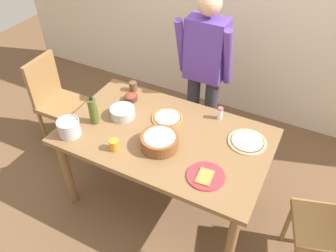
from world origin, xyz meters
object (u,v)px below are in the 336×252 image
object	(u,v)px
popcorn_bowl	(160,140)
small_sauce_bowl	(131,97)
steel_pot	(69,128)
plate_with_slice	(206,176)
dining_table	(165,143)
olive_oil_bottle	(93,111)
chair_wooden_left	(56,98)
person_cook	(204,69)
cup_small_brown	(133,86)
pizza_cooked_on_tray	(167,118)
mixing_bowl_steel	(123,112)
pizza_raw_on_board	(247,142)
cup_orange	(114,145)
salt_shaker	(220,113)

from	to	relation	value
popcorn_bowl	small_sauce_bowl	world-z (taller)	popcorn_bowl
small_sauce_bowl	steel_pot	bearing A→B (deg)	-107.18
plate_with_slice	dining_table	bearing A→B (deg)	150.14
plate_with_slice	steel_pot	world-z (taller)	steel_pot
small_sauce_bowl	steel_pot	world-z (taller)	steel_pot
popcorn_bowl	steel_pot	size ratio (longest dim) A/B	1.61
small_sauce_bowl	olive_oil_bottle	xyz separation A→B (m)	(-0.10, -0.38, 0.08)
chair_wooden_left	small_sauce_bowl	world-z (taller)	chair_wooden_left
person_cook	cup_small_brown	bearing A→B (deg)	-146.03
pizza_cooked_on_tray	cup_small_brown	world-z (taller)	cup_small_brown
plate_with_slice	steel_pot	distance (m)	1.09
person_cook	popcorn_bowl	bearing A→B (deg)	-88.47
dining_table	steel_pot	world-z (taller)	steel_pot
steel_pot	mixing_bowl_steel	bearing A→B (deg)	56.73
popcorn_bowl	steel_pot	world-z (taller)	steel_pot
small_sauce_bowl	steel_pot	distance (m)	0.62
pizza_raw_on_board	steel_pot	xyz separation A→B (m)	(-1.24, -0.53, 0.06)
olive_oil_bottle	pizza_raw_on_board	bearing A→B (deg)	15.63
small_sauce_bowl	cup_orange	world-z (taller)	cup_orange
chair_wooden_left	pizza_cooked_on_tray	distance (m)	1.27
plate_with_slice	small_sauce_bowl	size ratio (longest dim) A/B	2.36
popcorn_bowl	mixing_bowl_steel	size ratio (longest dim) A/B	1.40
pizza_raw_on_board	mixing_bowl_steel	xyz separation A→B (m)	(-1.00, -0.16, 0.03)
salt_shaker	pizza_raw_on_board	bearing A→B (deg)	-31.59
cup_orange	olive_oil_bottle	bearing A→B (deg)	149.23
small_sauce_bowl	cup_small_brown	bearing A→B (deg)	113.32
mixing_bowl_steel	steel_pot	bearing A→B (deg)	-123.27
dining_table	plate_with_slice	distance (m)	0.52
dining_table	pizza_cooked_on_tray	bearing A→B (deg)	112.15
person_cook	plate_with_slice	size ratio (longest dim) A/B	6.23
person_cook	small_sauce_bowl	bearing A→B (deg)	-133.73
pizza_raw_on_board	pizza_cooked_on_tray	size ratio (longest dim) A/B	1.14
olive_oil_bottle	cup_orange	xyz separation A→B (m)	(0.31, -0.19, -0.07)
pizza_raw_on_board	olive_oil_bottle	bearing A→B (deg)	-164.37
dining_table	cup_orange	world-z (taller)	cup_orange
dining_table	small_sauce_bowl	bearing A→B (deg)	150.66
steel_pot	dining_table	bearing A→B (deg)	26.46
plate_with_slice	cup_small_brown	world-z (taller)	cup_small_brown
mixing_bowl_steel	small_sauce_bowl	bearing A→B (deg)	105.10
popcorn_bowl	pizza_cooked_on_tray	bearing A→B (deg)	107.28
popcorn_bowl	olive_oil_bottle	xyz separation A→B (m)	(-0.59, 0.01, 0.05)
cup_orange	chair_wooden_left	bearing A→B (deg)	154.44
pizza_raw_on_board	steel_pot	size ratio (longest dim) A/B	1.65
person_cook	steel_pot	xyz separation A→B (m)	(-0.65, -1.08, -0.11)
cup_small_brown	plate_with_slice	bearing A→B (deg)	-33.97
popcorn_bowl	salt_shaker	distance (m)	0.58
plate_with_slice	steel_pot	bearing A→B (deg)	-176.18
popcorn_bowl	dining_table	bearing A→B (deg)	100.33
person_cook	mixing_bowl_steel	xyz separation A→B (m)	(-0.41, -0.71, -0.14)
dining_table	pizza_raw_on_board	xyz separation A→B (m)	(0.59, 0.20, 0.10)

